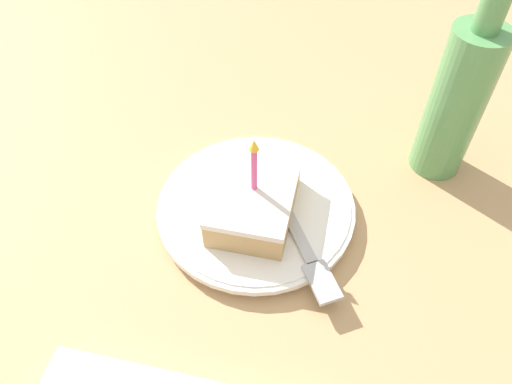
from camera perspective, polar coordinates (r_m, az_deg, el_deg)
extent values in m
cube|color=tan|center=(0.58, -2.40, -3.83)|extent=(2.40, 2.40, 0.04)
cylinder|color=white|center=(0.55, 0.00, -1.95)|extent=(0.21, 0.21, 0.02)
cylinder|color=white|center=(0.55, 0.00, -1.71)|extent=(0.22, 0.22, 0.01)
cube|color=tan|center=(0.53, -0.20, -1.17)|extent=(0.08, 0.11, 0.03)
cube|color=silver|center=(0.51, -0.20, 0.22)|extent=(0.08, 0.11, 0.01)
cylinder|color=#E04C8C|center=(0.49, -0.21, 2.60)|extent=(0.01, 0.01, 0.05)
cone|color=yellow|center=(0.46, -0.23, 5.43)|extent=(0.01, 0.01, 0.01)
cube|color=#B2B2B7|center=(0.54, 3.52, -2.17)|extent=(0.08, 0.12, 0.00)
cube|color=#B2B2B7|center=(0.49, 7.56, -10.13)|extent=(0.04, 0.05, 0.00)
cylinder|color=#599959|center=(0.59, 21.84, 9.22)|extent=(0.06, 0.06, 0.18)
cylinder|color=#599959|center=(0.53, 25.58, 18.71)|extent=(0.03, 0.03, 0.05)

